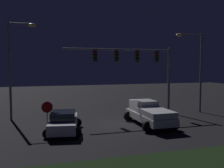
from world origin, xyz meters
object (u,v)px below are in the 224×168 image
at_px(traffic_signal_gantry, 137,62).
at_px(stop_sign, 47,111).
at_px(street_lamp_right, 196,62).
at_px(pickup_truck, 149,112).
at_px(car_sedan, 64,122).
at_px(street_lamp_left, 15,59).

height_order(traffic_signal_gantry, stop_sign, traffic_signal_gantry).
relative_size(traffic_signal_gantry, street_lamp_right, 1.32).
relative_size(pickup_truck, traffic_signal_gantry, 0.52).
height_order(car_sedan, street_lamp_left, street_lamp_left).
bearing_deg(street_lamp_left, pickup_truck, -26.01).
bearing_deg(street_lamp_right, stop_sign, -164.67).
xyz_separation_m(pickup_truck, traffic_signal_gantry, (0.62, 3.96, 4.03)).
bearing_deg(traffic_signal_gantry, pickup_truck, -98.90).
bearing_deg(street_lamp_left, stop_sign, -66.71).
bearing_deg(car_sedan, street_lamp_left, 43.32).
distance_m(pickup_truck, street_lamp_left, 12.01).
relative_size(pickup_truck, street_lamp_left, 0.65).
xyz_separation_m(pickup_truck, street_lamp_right, (6.59, 3.44, 3.98)).
height_order(pickup_truck, car_sedan, pickup_truck).
relative_size(pickup_truck, stop_sign, 2.42).
xyz_separation_m(pickup_truck, stop_sign, (-7.77, -0.50, 0.56)).
distance_m(traffic_signal_gantry, stop_sign, 10.11).
bearing_deg(stop_sign, street_lamp_left, 113.29).
height_order(traffic_signal_gantry, street_lamp_left, street_lamp_left).
relative_size(street_lamp_right, stop_sign, 3.50).
xyz_separation_m(car_sedan, traffic_signal_gantry, (7.29, 4.32, 4.29)).
bearing_deg(pickup_truck, car_sedan, 93.12).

